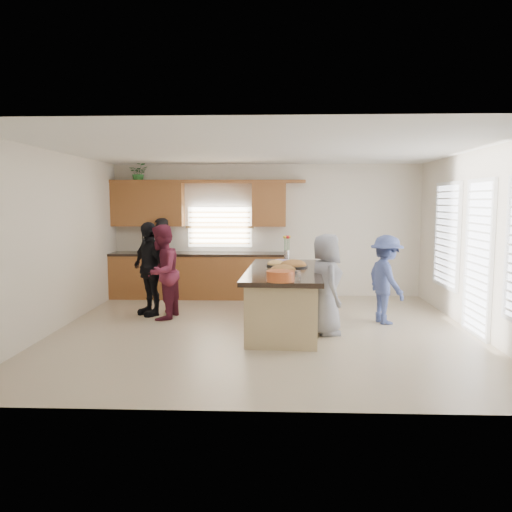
{
  "coord_description": "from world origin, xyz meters",
  "views": [
    {
      "loc": [
        0.18,
        -7.62,
        2.02
      ],
      "look_at": [
        -0.12,
        0.3,
        1.15
      ],
      "focal_mm": 35.0,
      "sensor_mm": 36.0,
      "label": 1
    }
  ],
  "objects_px": {
    "woman_left_front": "(149,269)",
    "woman_left_back": "(160,258)",
    "woman_right_back": "(386,279)",
    "woman_left_mid": "(162,272)",
    "island": "(284,300)",
    "salad_bowl": "(280,275)",
    "woman_right_front": "(326,284)"
  },
  "relations": [
    {
      "from": "woman_right_back",
      "to": "woman_right_front",
      "type": "relative_size",
      "value": 0.96
    },
    {
      "from": "woman_left_front",
      "to": "woman_right_back",
      "type": "height_order",
      "value": "woman_left_front"
    },
    {
      "from": "island",
      "to": "woman_left_front",
      "type": "xyz_separation_m",
      "value": [
        -2.37,
        0.84,
        0.38
      ]
    },
    {
      "from": "island",
      "to": "salad_bowl",
      "type": "height_order",
      "value": "salad_bowl"
    },
    {
      "from": "island",
      "to": "woman_right_back",
      "type": "xyz_separation_m",
      "value": [
        1.7,
        0.38,
        0.28
      ]
    },
    {
      "from": "salad_bowl",
      "to": "woman_right_back",
      "type": "xyz_separation_m",
      "value": [
        1.77,
        1.58,
        -0.29
      ]
    },
    {
      "from": "woman_left_front",
      "to": "woman_left_back",
      "type": "bearing_deg",
      "value": 141.67
    },
    {
      "from": "woman_right_back",
      "to": "woman_left_back",
      "type": "bearing_deg",
      "value": 48.64
    },
    {
      "from": "island",
      "to": "woman_left_mid",
      "type": "xyz_separation_m",
      "value": [
        -2.08,
        0.55,
        0.36
      ]
    },
    {
      "from": "woman_left_mid",
      "to": "woman_left_front",
      "type": "distance_m",
      "value": 0.41
    },
    {
      "from": "salad_bowl",
      "to": "woman_left_mid",
      "type": "relative_size",
      "value": 0.23
    },
    {
      "from": "woman_right_back",
      "to": "woman_right_front",
      "type": "distance_m",
      "value": 1.28
    },
    {
      "from": "salad_bowl",
      "to": "woman_right_back",
      "type": "bearing_deg",
      "value": 41.86
    },
    {
      "from": "woman_left_mid",
      "to": "woman_left_front",
      "type": "xyz_separation_m",
      "value": [
        -0.29,
        0.29,
        0.02
      ]
    },
    {
      "from": "salad_bowl",
      "to": "woman_left_front",
      "type": "height_order",
      "value": "woman_left_front"
    },
    {
      "from": "woman_left_back",
      "to": "woman_left_front",
      "type": "distance_m",
      "value": 1.55
    },
    {
      "from": "woman_left_back",
      "to": "woman_right_front",
      "type": "relative_size",
      "value": 1.09
    },
    {
      "from": "woman_left_front",
      "to": "woman_right_back",
      "type": "xyz_separation_m",
      "value": [
        4.07,
        -0.46,
        -0.1
      ]
    },
    {
      "from": "island",
      "to": "woman_left_mid",
      "type": "bearing_deg",
      "value": 168.11
    },
    {
      "from": "island",
      "to": "woman_right_front",
      "type": "xyz_separation_m",
      "value": [
        0.63,
        -0.33,
        0.32
      ]
    },
    {
      "from": "woman_right_back",
      "to": "woman_right_front",
      "type": "bearing_deg",
      "value": 107.79
    },
    {
      "from": "salad_bowl",
      "to": "woman_left_front",
      "type": "bearing_deg",
      "value": 138.47
    },
    {
      "from": "woman_left_front",
      "to": "woman_right_front",
      "type": "relative_size",
      "value": 1.08
    },
    {
      "from": "island",
      "to": "woman_right_front",
      "type": "bearing_deg",
      "value": -24.89
    },
    {
      "from": "woman_left_front",
      "to": "woman_right_front",
      "type": "bearing_deg",
      "value": 24.53
    },
    {
      "from": "salad_bowl",
      "to": "woman_left_mid",
      "type": "xyz_separation_m",
      "value": [
        -2.02,
        1.75,
        -0.21
      ]
    },
    {
      "from": "woman_left_mid",
      "to": "woman_left_front",
      "type": "relative_size",
      "value": 0.98
    },
    {
      "from": "woman_left_mid",
      "to": "salad_bowl",
      "type": "bearing_deg",
      "value": 56.28
    },
    {
      "from": "woman_left_mid",
      "to": "woman_right_front",
      "type": "distance_m",
      "value": 2.86
    },
    {
      "from": "salad_bowl",
      "to": "woman_right_front",
      "type": "distance_m",
      "value": 1.15
    },
    {
      "from": "salad_bowl",
      "to": "woman_left_front",
      "type": "distance_m",
      "value": 3.08
    },
    {
      "from": "salad_bowl",
      "to": "woman_right_back",
      "type": "distance_m",
      "value": 2.39
    }
  ]
}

